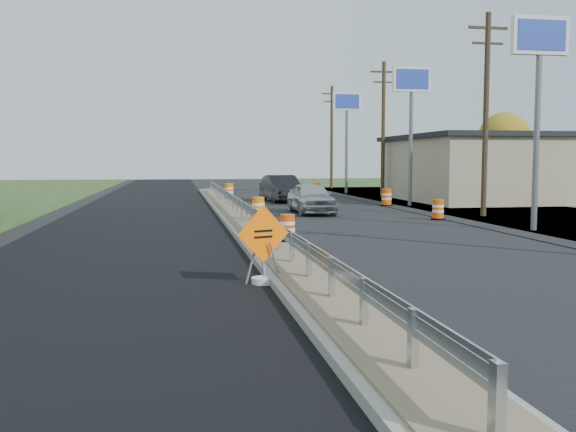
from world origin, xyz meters
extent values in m
plane|color=black|center=(0.00, 0.00, 0.00)|extent=(140.00, 140.00, 0.00)
cube|color=black|center=(-4.40, 10.00, 0.01)|extent=(7.20, 120.00, 0.01)
cube|color=gray|center=(0.00, 8.00, 0.09)|extent=(1.60, 55.00, 0.18)
cube|color=brown|center=(0.00, 8.00, 0.20)|extent=(1.25, 55.00, 0.05)
cube|color=silver|center=(0.00, -14.00, 0.58)|extent=(0.10, 0.15, 0.70)
cube|color=silver|center=(0.00, -12.00, 0.58)|extent=(0.10, 0.15, 0.70)
cube|color=silver|center=(0.00, -10.00, 0.58)|extent=(0.10, 0.15, 0.70)
cube|color=silver|center=(0.00, -8.00, 0.58)|extent=(0.10, 0.15, 0.70)
cube|color=silver|center=(0.00, -6.00, 0.58)|extent=(0.10, 0.15, 0.70)
cube|color=silver|center=(0.00, -4.00, 0.58)|extent=(0.10, 0.15, 0.70)
cube|color=silver|center=(0.00, -2.00, 0.58)|extent=(0.10, 0.15, 0.70)
cube|color=silver|center=(0.00, 0.00, 0.58)|extent=(0.10, 0.15, 0.70)
cube|color=silver|center=(0.00, 2.00, 0.58)|extent=(0.10, 0.15, 0.70)
cube|color=silver|center=(0.00, 4.00, 0.58)|extent=(0.10, 0.15, 0.70)
cube|color=silver|center=(0.00, 6.00, 0.58)|extent=(0.10, 0.15, 0.70)
cube|color=silver|center=(0.00, 8.00, 0.58)|extent=(0.10, 0.15, 0.70)
cube|color=silver|center=(0.00, 10.00, 0.58)|extent=(0.10, 0.15, 0.70)
cube|color=silver|center=(0.00, 12.00, 0.58)|extent=(0.10, 0.15, 0.70)
cube|color=silver|center=(0.00, 14.00, 0.58)|extent=(0.10, 0.15, 0.70)
cube|color=silver|center=(0.00, 16.00, 0.58)|extent=(0.10, 0.15, 0.70)
cube|color=silver|center=(0.00, 18.00, 0.58)|extent=(0.10, 0.15, 0.70)
cube|color=silver|center=(0.00, 20.00, 0.58)|extent=(0.10, 0.15, 0.70)
cube|color=silver|center=(0.00, 22.00, 0.58)|extent=(0.10, 0.15, 0.70)
cube|color=silver|center=(0.00, 24.00, 0.58)|extent=(0.10, 0.15, 0.70)
cube|color=silver|center=(0.00, 26.00, 0.58)|extent=(0.10, 0.15, 0.70)
cube|color=silver|center=(0.00, 28.00, 0.58)|extent=(0.10, 0.15, 0.70)
cube|color=silver|center=(0.00, 30.00, 0.58)|extent=(0.10, 0.15, 0.70)
cube|color=silver|center=(0.00, 32.00, 0.58)|extent=(0.10, 0.15, 0.70)
cube|color=silver|center=(0.00, 9.00, 0.78)|extent=(0.04, 46.00, 0.34)
cube|color=silver|center=(0.00, 9.00, 0.70)|extent=(0.06, 46.00, 0.03)
cube|color=silver|center=(0.00, 9.00, 0.86)|extent=(0.06, 46.00, 0.03)
cube|color=tan|center=(21.00, 20.00, 2.00)|extent=(18.00, 12.00, 4.00)
cube|color=black|center=(21.00, 20.00, 4.12)|extent=(18.50, 12.50, 0.30)
cube|color=black|center=(12.05, 20.00, 1.60)|extent=(0.08, 7.20, 2.20)
cylinder|color=slate|center=(10.50, 3.00, 3.40)|extent=(0.22, 0.22, 6.80)
cube|color=white|center=(10.50, 3.00, 7.20)|extent=(2.20, 0.25, 1.40)
cube|color=#263FB2|center=(10.50, 3.00, 7.20)|extent=(1.90, 0.30, 1.10)
cylinder|color=slate|center=(10.50, 16.00, 3.40)|extent=(0.22, 0.22, 6.80)
cube|color=white|center=(10.50, 16.00, 7.20)|extent=(2.20, 0.25, 1.40)
cube|color=#263FB2|center=(10.50, 16.00, 7.20)|extent=(1.90, 0.30, 1.10)
cylinder|color=slate|center=(10.50, 30.00, 3.40)|extent=(0.22, 0.22, 6.80)
cube|color=white|center=(10.50, 30.00, 7.20)|extent=(2.20, 0.25, 1.40)
cube|color=#263FB2|center=(10.50, 30.00, 7.20)|extent=(1.90, 0.30, 1.10)
cylinder|color=#473523|center=(11.50, 9.00, 4.70)|extent=(0.26, 0.26, 9.40)
cube|color=#473523|center=(11.50, 9.00, 8.70)|extent=(1.90, 0.12, 0.12)
cube|color=#473523|center=(11.50, 9.00, 8.00)|extent=(1.50, 0.10, 0.10)
cylinder|color=#473523|center=(11.50, 24.00, 4.70)|extent=(0.26, 0.26, 9.40)
cube|color=#473523|center=(11.50, 24.00, 8.70)|extent=(1.90, 0.12, 0.12)
cube|color=#473523|center=(11.50, 24.00, 8.00)|extent=(1.50, 0.10, 0.10)
cylinder|color=#473523|center=(11.50, 39.00, 4.70)|extent=(0.26, 0.26, 9.40)
cube|color=#473523|center=(11.50, 39.00, 8.70)|extent=(1.90, 0.12, 0.12)
cube|color=#473523|center=(11.50, 39.00, 8.00)|extent=(1.50, 0.10, 0.10)
cylinder|color=#473523|center=(26.00, 34.00, 1.54)|extent=(0.36, 0.36, 3.08)
sphere|color=#A88124|center=(26.00, 34.00, 4.55)|extent=(4.62, 4.62, 4.62)
cylinder|color=white|center=(-0.90, -5.53, 0.07)|extent=(0.52, 0.52, 0.15)
cube|color=slate|center=(-1.16, -5.53, 0.46)|extent=(0.30, 0.14, 0.89)
cube|color=slate|center=(-0.64, -5.53, 0.46)|extent=(0.30, 0.14, 0.89)
cube|color=slate|center=(-0.90, -5.48, 0.46)|extent=(0.12, 0.23, 0.91)
cube|color=#FF6705|center=(-0.90, -5.53, 1.09)|extent=(1.16, 0.47, 1.24)
cube|color=black|center=(-0.90, -5.55, 1.15)|extent=(0.42, 0.17, 0.05)
cube|color=black|center=(-0.90, -5.55, 1.02)|extent=(0.42, 0.17, 0.05)
cylinder|color=black|center=(0.55, -0.20, 0.27)|extent=(0.55, 0.55, 0.07)
cylinder|color=#E74409|center=(0.55, -0.20, 0.65)|extent=(0.44, 0.44, 0.77)
cylinder|color=white|center=(0.55, -0.20, 0.78)|extent=(0.45, 0.45, 0.10)
cylinder|color=white|center=(0.55, -0.20, 0.58)|extent=(0.45, 0.45, 0.10)
cylinder|color=black|center=(0.55, 6.73, 0.27)|extent=(0.63, 0.63, 0.08)
cylinder|color=orange|center=(0.55, 6.73, 0.72)|extent=(0.51, 0.51, 0.89)
cylinder|color=white|center=(0.55, 6.73, 0.86)|extent=(0.52, 0.52, 0.12)
cylinder|color=white|center=(0.55, 6.73, 0.63)|extent=(0.52, 0.52, 0.12)
cylinder|color=black|center=(0.55, 21.18, 0.27)|extent=(0.65, 0.65, 0.09)
cylinder|color=orange|center=(0.55, 21.18, 0.73)|extent=(0.52, 0.52, 0.91)
cylinder|color=white|center=(0.55, 21.18, 0.88)|extent=(0.54, 0.54, 0.12)
cylinder|color=white|center=(0.55, 21.18, 0.64)|extent=(0.54, 0.54, 0.12)
cylinder|color=black|center=(8.73, 7.79, 0.04)|extent=(0.62, 0.62, 0.08)
cylinder|color=#F7530A|center=(8.73, 7.79, 0.47)|extent=(0.49, 0.49, 0.87)
cylinder|color=white|center=(8.73, 7.79, 0.62)|extent=(0.51, 0.51, 0.11)
cylinder|color=white|center=(8.73, 7.79, 0.39)|extent=(0.51, 0.51, 0.11)
cylinder|color=black|center=(9.20, 16.27, 0.05)|extent=(0.69, 0.69, 0.09)
cylinder|color=#F0520A|center=(9.20, 16.27, 0.53)|extent=(0.55, 0.55, 0.96)
cylinder|color=white|center=(9.20, 16.27, 0.69)|extent=(0.56, 0.56, 0.13)
cylinder|color=white|center=(9.20, 16.27, 0.43)|extent=(0.56, 0.56, 0.13)
cylinder|color=black|center=(8.11, 29.94, 0.04)|extent=(0.60, 0.60, 0.08)
cylinder|color=orange|center=(8.11, 29.94, 0.46)|extent=(0.48, 0.48, 0.84)
cylinder|color=white|center=(8.11, 29.94, 0.60)|extent=(0.49, 0.49, 0.11)
cylinder|color=white|center=(8.11, 29.94, 0.38)|extent=(0.49, 0.49, 0.11)
imported|color=#B8B9BD|center=(3.90, 12.18, 0.77)|extent=(1.93, 4.58, 1.55)
imported|color=black|center=(3.89, 21.23, 0.84)|extent=(2.32, 5.28, 1.69)
camera|label=1|loc=(-2.71, -19.00, 2.66)|focal=40.00mm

